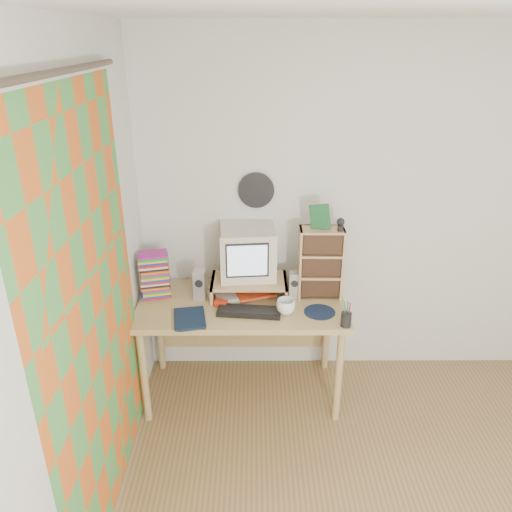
{
  "coord_description": "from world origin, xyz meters",
  "views": [
    {
      "loc": [
        -0.94,
        -1.58,
        2.42
      ],
      "look_at": [
        -0.93,
        1.33,
        1.11
      ],
      "focal_mm": 35.0,
      "sensor_mm": 36.0,
      "label": 1
    }
  ],
  "objects_px": {
    "desk": "(242,314)",
    "keyboard": "(249,312)",
    "cd_rack": "(320,263)",
    "mug": "(286,307)",
    "crt_monitor": "(248,254)",
    "diary": "(174,318)",
    "dvd_stack": "(155,278)"
  },
  "relations": [
    {
      "from": "desk",
      "to": "keyboard",
      "type": "relative_size",
      "value": 3.39
    },
    {
      "from": "cd_rack",
      "to": "mug",
      "type": "distance_m",
      "value": 0.4
    },
    {
      "from": "crt_monitor",
      "to": "cd_rack",
      "type": "relative_size",
      "value": 0.74
    },
    {
      "from": "desk",
      "to": "cd_rack",
      "type": "distance_m",
      "value": 0.66
    },
    {
      "from": "diary",
      "to": "mug",
      "type": "bearing_deg",
      "value": -1.34
    },
    {
      "from": "crt_monitor",
      "to": "cd_rack",
      "type": "distance_m",
      "value": 0.5
    },
    {
      "from": "keyboard",
      "to": "desk",
      "type": "bearing_deg",
      "value": 110.13
    },
    {
      "from": "keyboard",
      "to": "mug",
      "type": "xyz_separation_m",
      "value": [
        0.24,
        0.0,
        0.03
      ]
    },
    {
      "from": "crt_monitor",
      "to": "diary",
      "type": "relative_size",
      "value": 1.53
    },
    {
      "from": "mug",
      "to": "cd_rack",
      "type": "bearing_deg",
      "value": 45.3
    },
    {
      "from": "dvd_stack",
      "to": "keyboard",
      "type": "bearing_deg",
      "value": -34.39
    },
    {
      "from": "mug",
      "to": "diary",
      "type": "distance_m",
      "value": 0.72
    },
    {
      "from": "crt_monitor",
      "to": "diary",
      "type": "distance_m",
      "value": 0.67
    },
    {
      "from": "cd_rack",
      "to": "diary",
      "type": "relative_size",
      "value": 2.08
    },
    {
      "from": "keyboard",
      "to": "mug",
      "type": "bearing_deg",
      "value": 7.04
    },
    {
      "from": "crt_monitor",
      "to": "dvd_stack",
      "type": "relative_size",
      "value": 1.33
    },
    {
      "from": "dvd_stack",
      "to": "mug",
      "type": "distance_m",
      "value": 0.92
    },
    {
      "from": "crt_monitor",
      "to": "mug",
      "type": "height_order",
      "value": "crt_monitor"
    },
    {
      "from": "keyboard",
      "to": "mug",
      "type": "distance_m",
      "value": 0.24
    },
    {
      "from": "keyboard",
      "to": "cd_rack",
      "type": "height_order",
      "value": "cd_rack"
    },
    {
      "from": "keyboard",
      "to": "diary",
      "type": "distance_m",
      "value": 0.48
    },
    {
      "from": "keyboard",
      "to": "dvd_stack",
      "type": "xyz_separation_m",
      "value": [
        -0.65,
        0.25,
        0.12
      ]
    },
    {
      "from": "desk",
      "to": "diary",
      "type": "bearing_deg",
      "value": -143.54
    },
    {
      "from": "dvd_stack",
      "to": "cd_rack",
      "type": "xyz_separation_m",
      "value": [
        1.13,
        0.0,
        0.11
      ]
    },
    {
      "from": "keyboard",
      "to": "cd_rack",
      "type": "bearing_deg",
      "value": 33.72
    },
    {
      "from": "mug",
      "to": "diary",
      "type": "bearing_deg",
      "value": -172.11
    },
    {
      "from": "dvd_stack",
      "to": "diary",
      "type": "bearing_deg",
      "value": -76.52
    },
    {
      "from": "desk",
      "to": "dvd_stack",
      "type": "relative_size",
      "value": 5.12
    },
    {
      "from": "mug",
      "to": "keyboard",
      "type": "bearing_deg",
      "value": -179.3
    },
    {
      "from": "crt_monitor",
      "to": "keyboard",
      "type": "xyz_separation_m",
      "value": [
        0.01,
        -0.3,
        -0.28
      ]
    },
    {
      "from": "crt_monitor",
      "to": "diary",
      "type": "height_order",
      "value": "crt_monitor"
    },
    {
      "from": "dvd_stack",
      "to": "desk",
      "type": "bearing_deg",
      "value": -16.62
    }
  ]
}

